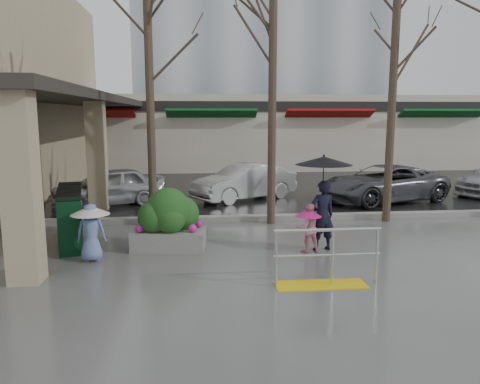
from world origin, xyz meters
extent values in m
plane|color=#51514F|center=(0.00, 0.00, 0.00)|extent=(120.00, 120.00, 0.00)
cube|color=black|center=(0.00, 22.00, 0.01)|extent=(120.00, 36.00, 0.01)
cube|color=gray|center=(0.00, 4.00, 0.07)|extent=(120.00, 0.30, 0.15)
cube|color=#2D2823|center=(-4.80, 8.00, 3.62)|extent=(2.80, 18.00, 0.25)
cube|color=tan|center=(-3.90, -0.50, 1.75)|extent=(0.55, 0.55, 3.50)
cube|color=tan|center=(-3.90, 6.00, 1.75)|extent=(0.55, 0.55, 3.50)
cube|color=beige|center=(2.00, 18.00, 2.00)|extent=(34.00, 6.00, 4.00)
cube|color=maroon|center=(-6.00, 15.10, 2.85)|extent=(4.50, 1.68, 0.87)
cube|color=#0F4C1E|center=(0.00, 15.10, 2.85)|extent=(4.50, 1.68, 0.87)
cube|color=maroon|center=(6.00, 15.10, 2.85)|extent=(4.50, 1.68, 0.87)
cube|color=#0F4C1E|center=(12.00, 15.10, 2.85)|extent=(4.50, 1.68, 0.87)
cube|color=black|center=(2.00, 15.10, 3.40)|extent=(34.00, 0.35, 0.50)
cube|color=yellow|center=(1.30, -1.20, 0.01)|extent=(1.60, 0.50, 0.02)
cylinder|color=silver|center=(0.50, -1.20, 0.50)|extent=(0.05, 0.05, 1.00)
cylinder|color=silver|center=(1.50, -1.20, 0.50)|extent=(0.05, 0.05, 1.00)
cylinder|color=silver|center=(2.30, -1.20, 0.50)|extent=(0.05, 0.05, 1.00)
cylinder|color=silver|center=(1.40, -1.20, 1.00)|extent=(1.90, 0.06, 0.06)
cylinder|color=silver|center=(1.40, -1.20, 0.55)|extent=(1.90, 0.04, 0.04)
cylinder|color=#382B21|center=(-2.00, 3.60, 3.40)|extent=(0.22, 0.22, 6.80)
cylinder|color=#382B21|center=(1.20, 3.60, 3.50)|extent=(0.22, 0.22, 7.00)
cylinder|color=#382B21|center=(4.50, 3.60, 3.25)|extent=(0.22, 0.22, 6.50)
imported|color=black|center=(1.90, 0.95, 0.78)|extent=(0.63, 0.48, 1.56)
cylinder|color=black|center=(1.90, 0.95, 1.59)|extent=(0.02, 0.02, 0.99)
cone|color=black|center=(1.90, 0.95, 1.99)|extent=(1.25, 1.25, 0.18)
sphere|color=black|center=(1.90, 0.95, 2.10)|extent=(0.05, 0.05, 0.05)
imported|color=pink|center=(1.56, 0.85, 0.54)|extent=(0.57, 0.47, 1.08)
cylinder|color=black|center=(1.56, 0.85, 0.74)|extent=(0.02, 0.02, 0.47)
cone|color=#D12181|center=(1.56, 0.85, 0.88)|extent=(0.59, 0.59, 0.18)
sphere|color=black|center=(1.56, 0.85, 0.99)|extent=(0.05, 0.05, 0.05)
imported|color=#677DB7|center=(-3.00, 0.63, 0.60)|extent=(0.59, 0.39, 1.20)
cylinder|color=black|center=(-3.00, 0.63, 0.88)|extent=(0.02, 0.02, 0.56)
cone|color=silver|center=(-3.00, 0.63, 1.07)|extent=(0.79, 0.79, 0.18)
sphere|color=black|center=(-3.00, 0.63, 1.18)|extent=(0.05, 0.05, 0.05)
cube|color=slate|center=(-1.47, 1.32, 0.22)|extent=(1.67, 0.97, 0.44)
ellipsoid|color=#1B4114|center=(-1.47, 1.32, 0.88)|extent=(0.97, 0.88, 1.02)
sphere|color=#1B4114|center=(-1.78, 1.23, 0.76)|extent=(0.70, 0.70, 0.70)
sphere|color=#1B4114|center=(-1.16, 1.45, 0.77)|extent=(0.74, 0.74, 0.74)
cube|color=#0B3219|center=(-3.56, 1.17, 0.60)|extent=(0.59, 0.59, 1.20)
cube|color=black|center=(-3.56, 1.17, 1.25)|extent=(0.63, 0.63, 0.09)
cube|color=black|center=(-3.69, 1.76, 0.60)|extent=(0.59, 0.59, 1.20)
cube|color=black|center=(-3.69, 1.76, 1.25)|extent=(0.63, 0.63, 0.09)
cube|color=#0C3616|center=(-3.83, 2.34, 0.60)|extent=(0.59, 0.59, 1.20)
cube|color=black|center=(-3.83, 2.34, 1.25)|extent=(0.63, 0.63, 0.09)
cube|color=black|center=(-3.97, 2.92, 0.60)|extent=(0.59, 0.59, 1.20)
cube|color=black|center=(-3.97, 2.92, 1.25)|extent=(0.63, 0.63, 0.09)
imported|color=#B7B7BC|center=(-3.73, 6.70, 0.63)|extent=(3.99, 2.73, 1.26)
imported|color=silver|center=(0.87, 7.35, 0.63)|extent=(3.96, 3.11, 1.26)
imported|color=#505157|center=(5.58, 6.50, 0.63)|extent=(4.96, 3.40, 1.26)
camera|label=1|loc=(-0.87, -8.88, 2.96)|focal=35.00mm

